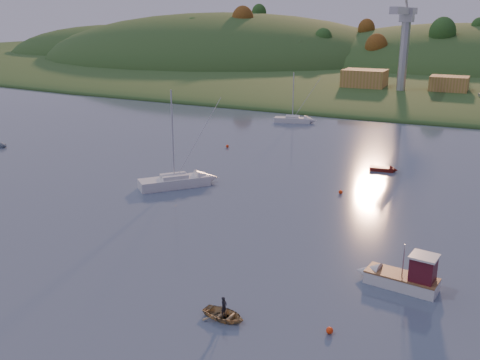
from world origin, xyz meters
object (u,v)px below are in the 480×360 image
at_px(fishing_boat, 396,275).
at_px(sailboat_far, 293,119).
at_px(sailboat_near, 174,181).
at_px(grey_dinghy, 0,146).
at_px(canoe, 224,315).
at_px(red_tender, 387,169).

bearing_deg(fishing_boat, sailboat_far, -54.81).
bearing_deg(fishing_boat, sailboat_near, -17.47).
xyz_separation_m(sailboat_far, grey_dinghy, (-36.18, -41.26, -0.43)).
bearing_deg(sailboat_far, sailboat_near, -102.68).
bearing_deg(sailboat_near, grey_dinghy, 123.74).
bearing_deg(canoe, grey_dinghy, 68.61).
xyz_separation_m(sailboat_near, sailboat_far, (-1.38, 46.64, -0.11)).
bearing_deg(sailboat_far, canoe, -87.70).
height_order(fishing_boat, red_tender, fishing_boat).
xyz_separation_m(fishing_boat, sailboat_near, (-30.30, 14.24, -0.15)).
xyz_separation_m(canoe, grey_dinghy, (-57.57, 30.14, -0.10)).
height_order(sailboat_near, canoe, sailboat_near).
relative_size(sailboat_far, canoe, 3.05).
bearing_deg(fishing_boat, canoe, 53.35).
height_order(sailboat_near, red_tender, sailboat_near).
bearing_deg(canoe, sailboat_near, 45.20).
distance_m(sailboat_far, canoe, 74.54).
xyz_separation_m(fishing_boat, grey_dinghy, (-67.85, 19.62, -0.69)).
bearing_deg(sailboat_near, red_tender, -8.55).
relative_size(red_tender, grey_dinghy, 1.17).
bearing_deg(red_tender, sailboat_near, -148.12).
relative_size(canoe, grey_dinghy, 0.96).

